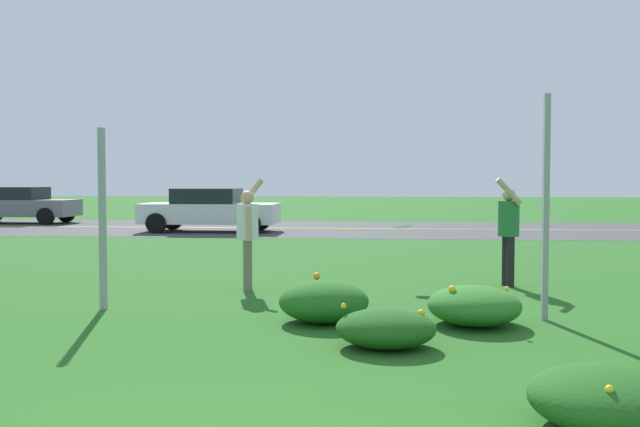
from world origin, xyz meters
name	(u,v)px	position (x,y,z in m)	size (l,w,h in m)	color
ground_plane	(339,266)	(0.00, 10.93, 0.00)	(120.00, 120.00, 0.00)	#26601E
highway_strip	(360,229)	(0.00, 21.87, 0.00)	(120.00, 8.72, 0.01)	#424244
highway_center_stripe	(360,229)	(0.00, 21.87, 0.01)	(120.00, 0.16, 0.00)	yellow
daylily_clump_front_center	(386,328)	(0.95, 3.93, 0.20)	(1.04, 0.92, 0.44)	#1E5619
daylily_clump_front_right	(324,301)	(0.20, 5.17, 0.26)	(1.10, 1.03, 0.58)	#23661E
daylily_clump_front_left	(474,305)	(2.00, 5.19, 0.23)	(1.11, 1.21, 0.51)	#2D7526
daylily_clump_near_camera	(611,399)	(2.51, 1.64, 0.21)	(1.13, 1.13, 0.46)	#1E5619
sign_post_near_path	(102,219)	(-2.82, 5.76, 1.21)	(0.07, 0.10, 2.42)	#93969B
sign_post_by_roadside	(546,208)	(2.90, 5.57, 1.39)	(0.07, 0.10, 2.78)	#93969B
person_thrower_white_shirt	(248,231)	(-1.21, 7.58, 0.94)	(0.41, 0.53, 1.76)	silver
person_catcher_green_shirt	(508,227)	(2.92, 8.40, 0.96)	(0.45, 0.54, 1.77)	#287038
frisbee_white	(403,227)	(1.22, 8.27, 0.97)	(0.28, 0.28, 0.09)	white
car_gray_leftmost	(18,205)	(-13.73, 23.83, 0.74)	(4.50, 2.00, 1.45)	slate
car_white_center_left	(209,210)	(-4.95, 19.90, 0.74)	(4.50, 2.00, 1.45)	silver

